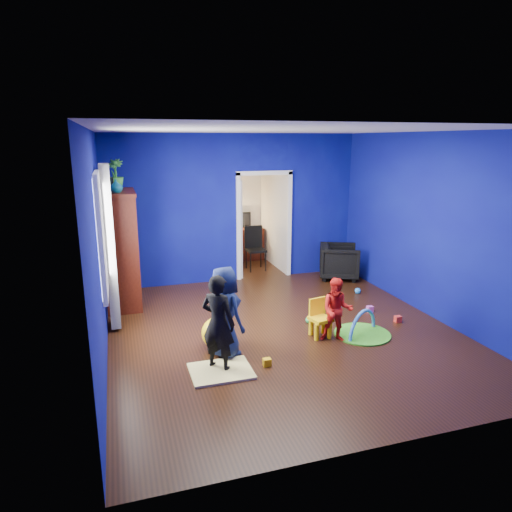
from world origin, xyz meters
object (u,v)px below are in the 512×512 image
object	(u,v)px
armchair	(339,262)
hopper_ball	(217,333)
kid_chair	(321,320)
tv_armoire	(121,249)
vase	(116,186)
folding_chair	(256,249)
child_navy	(225,312)
play_mat	(362,334)
study_desk	(244,244)
toddler_red	(337,310)
child_black	(218,323)
crt_tv	(123,247)

from	to	relation	value
armchair	hopper_ball	xyz separation A→B (m)	(-3.10, -2.45, -0.14)
hopper_ball	kid_chair	distance (m)	1.50
tv_armoire	hopper_ball	size ratio (longest dim) A/B	4.52
vase	folding_chair	xyz separation A→B (m)	(2.82, 1.67, -1.61)
child_navy	kid_chair	size ratio (longest dim) A/B	2.43
armchair	tv_armoire	xyz separation A→B (m)	(-4.27, -0.27, 0.63)
vase	play_mat	xyz separation A→B (m)	(3.29, -2.09, -2.05)
kid_chair	study_desk	world-z (taller)	study_desk
armchair	toddler_red	bearing A→B (deg)	175.37
child_navy	hopper_ball	bearing A→B (deg)	-14.61
folding_chair	vase	bearing A→B (deg)	-149.36
toddler_red	hopper_ball	distance (m)	1.69
study_desk	child_navy	bearing A→B (deg)	-108.59
kid_chair	child_black	bearing A→B (deg)	-174.97
kid_chair	crt_tv	bearing A→B (deg)	127.03
armchair	child_navy	world-z (taller)	child_navy
study_desk	child_black	bearing A→B (deg)	-109.07
toddler_red	child_navy	bearing A→B (deg)	-156.98
armchair	child_black	xyz separation A→B (m)	(-3.22, -3.03, 0.26)
hopper_ball	study_desk	world-z (taller)	study_desk
play_mat	tv_armoire	bearing A→B (deg)	144.01
armchair	hopper_ball	world-z (taller)	armchair
child_black	play_mat	size ratio (longest dim) A/B	1.49
tv_armoire	crt_tv	bearing A→B (deg)	0.00
hopper_ball	toddler_red	bearing A→B (deg)	-9.70
armchair	folding_chair	bearing A→B (deg)	76.28
child_black	study_desk	distance (m)	5.39
kid_chair	armchair	bearing A→B (deg)	45.34
armchair	play_mat	xyz separation A→B (m)	(-0.99, -2.66, -0.34)
tv_armoire	vase	bearing A→B (deg)	-90.00
armchair	folding_chair	size ratio (longest dim) A/B	0.84
kid_chair	hopper_ball	bearing A→B (deg)	164.56
child_navy	toddler_red	size ratio (longest dim) A/B	1.32
child_black	play_mat	bearing A→B (deg)	-126.94
hopper_ball	kid_chair	world-z (taller)	kid_chair
tv_armoire	hopper_ball	xyz separation A→B (m)	(1.17, -2.18, -0.76)
child_black	hopper_ball	bearing A→B (deg)	-57.25
armchair	toddler_red	world-z (taller)	toddler_red
hopper_ball	study_desk	size ratio (longest dim) A/B	0.49
tv_armoire	play_mat	size ratio (longest dim) A/B	2.39
toddler_red	tv_armoire	bearing A→B (deg)	163.08
kid_chair	play_mat	bearing A→B (deg)	-24.01
folding_chair	kid_chair	bearing A→B (deg)	-92.35
child_black	kid_chair	bearing A→B (deg)	-119.16
child_black	crt_tv	size ratio (longest dim) A/B	1.74
toddler_red	armchair	bearing A→B (deg)	86.15
armchair	child_black	world-z (taller)	child_black
tv_armoire	study_desk	distance (m)	3.71
crt_tv	toddler_red	bearing A→B (deg)	-41.50
kid_chair	play_mat	distance (m)	0.67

